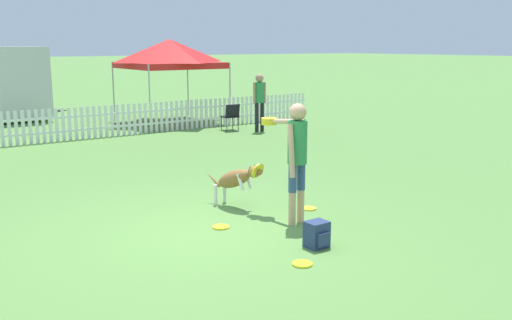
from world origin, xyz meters
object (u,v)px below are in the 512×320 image
object	(u,v)px
leaping_dog	(236,179)
spectator_standing	(260,97)
canopy_tent_main	(170,54)
frisbee_near_handler	(309,208)
folding_chair_blue_left	(231,115)
backpack_on_grass	(317,235)
handler_person	(295,148)
frisbee_near_dog	(221,227)
frisbee_midfield	(302,264)

from	to	relation	value
leaping_dog	spectator_standing	size ratio (longest dim) A/B	0.71
leaping_dog	canopy_tent_main	world-z (taller)	canopy_tent_main
frisbee_near_handler	folding_chair_blue_left	xyz separation A→B (m)	(3.60, 7.85, 0.47)
folding_chair_blue_left	spectator_standing	xyz separation A→B (m)	(0.58, -0.68, 0.57)
backpack_on_grass	spectator_standing	size ratio (longest dim) A/B	0.20
handler_person	backpack_on_grass	size ratio (longest dim) A/B	5.15
leaping_dog	canopy_tent_main	xyz separation A→B (m)	(3.93, 9.94, 1.79)
frisbee_near_dog	canopy_tent_main	distance (m)	11.85
backpack_on_grass	canopy_tent_main	xyz separation A→B (m)	(4.07, 12.06, 2.11)
frisbee_near_dog	leaping_dog	bearing A→B (deg)	44.34
spectator_standing	canopy_tent_main	bearing A→B (deg)	-63.03
leaping_dog	spectator_standing	distance (m)	8.23
frisbee_near_dog	frisbee_midfield	distance (m)	1.76
frisbee_midfield	backpack_on_grass	distance (m)	0.68
leaping_dog	canopy_tent_main	bearing A→B (deg)	-124.24
frisbee_midfield	canopy_tent_main	bearing A→B (deg)	69.60
frisbee_near_handler	backpack_on_grass	world-z (taller)	backpack_on_grass
leaping_dog	frisbee_midfield	world-z (taller)	leaping_dog
handler_person	frisbee_near_handler	world-z (taller)	handler_person
leaping_dog	backpack_on_grass	distance (m)	2.14
frisbee_midfield	backpack_on_grass	size ratio (longest dim) A/B	0.72
frisbee_midfield	folding_chair_blue_left	distance (m)	10.92
canopy_tent_main	spectator_standing	bearing A→B (deg)	-71.64
leaping_dog	frisbee_midfield	size ratio (longest dim) A/B	4.98
frisbee_midfield	backpack_on_grass	world-z (taller)	backpack_on_grass
handler_person	backpack_on_grass	world-z (taller)	handler_person
backpack_on_grass	folding_chair_blue_left	world-z (taller)	folding_chair_blue_left
frisbee_near_dog	spectator_standing	size ratio (longest dim) A/B	0.14
frisbee_near_dog	canopy_tent_main	size ratio (longest dim) A/B	0.08
spectator_standing	backpack_on_grass	bearing A→B (deg)	67.16
frisbee_near_handler	folding_chair_blue_left	size ratio (longest dim) A/B	0.30
backpack_on_grass	folding_chair_blue_left	bearing A→B (deg)	63.27
backpack_on_grass	spectator_standing	bearing A→B (deg)	58.55
handler_person	leaping_dog	distance (m)	1.33
frisbee_near_handler	backpack_on_grass	distance (m)	1.75
frisbee_near_handler	frisbee_midfield	distance (m)	2.37
frisbee_midfield	canopy_tent_main	distance (m)	13.44
backpack_on_grass	frisbee_near_dog	bearing A→B (deg)	113.13
backpack_on_grass	frisbee_near_handler	bearing A→B (deg)	52.93
frisbee_near_dog	spectator_standing	xyz separation A→B (m)	(5.83, 7.16, 1.04)
frisbee_near_handler	folding_chair_blue_left	distance (m)	8.65
handler_person	spectator_standing	bearing A→B (deg)	44.86
frisbee_near_handler	handler_person	bearing A→B (deg)	-147.33
frisbee_midfield	spectator_standing	distance (m)	10.68
handler_person	canopy_tent_main	bearing A→B (deg)	59.05
frisbee_near_handler	canopy_tent_main	xyz separation A→B (m)	(3.02, 10.67, 2.27)
frisbee_near_handler	canopy_tent_main	bearing A→B (deg)	74.18
canopy_tent_main	spectator_standing	size ratio (longest dim) A/B	1.70
handler_person	frisbee_near_dog	bearing A→B (deg)	144.80
frisbee_near_handler	spectator_standing	bearing A→B (deg)	59.73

